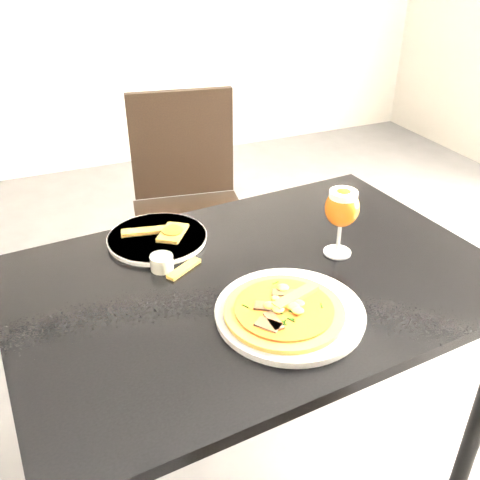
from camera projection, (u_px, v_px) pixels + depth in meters
name	position (u px, v px, depth m)	size (l,w,h in m)	color
dining_table	(256.00, 305.00, 1.38)	(1.25, 0.88, 0.75)	black
chair_far	(189.00, 204.00, 2.17)	(0.51, 0.51, 0.95)	black
plate_main	(290.00, 313.00, 1.19)	(0.33, 0.33, 0.02)	silver
pizza	(284.00, 310.00, 1.17)	(0.27, 0.27, 0.03)	olive
plate_second	(157.00, 238.00, 1.48)	(0.27, 0.27, 0.01)	silver
crust_scraps	(163.00, 232.00, 1.48)	(0.19, 0.13, 0.01)	olive
loose_crust	(184.00, 269.00, 1.35)	(0.11, 0.02, 0.01)	olive
sauce_cup	(162.00, 262.00, 1.35)	(0.06, 0.06, 0.04)	beige
beer_glass	(342.00, 208.00, 1.36)	(0.09, 0.09, 0.19)	#B9BDC2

